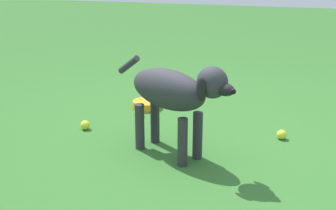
# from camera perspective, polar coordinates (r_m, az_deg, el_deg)

# --- Properties ---
(ground) EXTENTS (14.00, 14.00, 0.00)m
(ground) POSITION_cam_1_polar(r_m,az_deg,el_deg) (3.15, 3.70, -5.16)
(ground) COLOR #2D6026
(dog) EXTENTS (0.51, 0.83, 0.63)m
(dog) POSITION_cam_1_polar(r_m,az_deg,el_deg) (2.89, 0.80, 1.48)
(dog) COLOR #2D2D33
(dog) RESTS_ON ground
(tennis_ball_0) EXTENTS (0.07, 0.07, 0.07)m
(tennis_ball_0) POSITION_cam_1_polar(r_m,az_deg,el_deg) (3.48, -9.80, -2.36)
(tennis_ball_0) COLOR #C8D82B
(tennis_ball_0) RESTS_ON ground
(tennis_ball_1) EXTENTS (0.07, 0.07, 0.07)m
(tennis_ball_1) POSITION_cam_1_polar(r_m,az_deg,el_deg) (3.68, -3.53, -0.87)
(tennis_ball_1) COLOR #C9E032
(tennis_ball_1) RESTS_ON ground
(tennis_ball_3) EXTENTS (0.07, 0.07, 0.07)m
(tennis_ball_3) POSITION_cam_1_polar(r_m,az_deg,el_deg) (3.36, 13.34, -3.43)
(tennis_ball_3) COLOR yellow
(tennis_ball_3) RESTS_ON ground
(water_bowl) EXTENTS (0.22, 0.22, 0.06)m
(water_bowl) POSITION_cam_1_polar(r_m,az_deg,el_deg) (3.86, -2.58, 0.06)
(water_bowl) COLOR orange
(water_bowl) RESTS_ON ground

